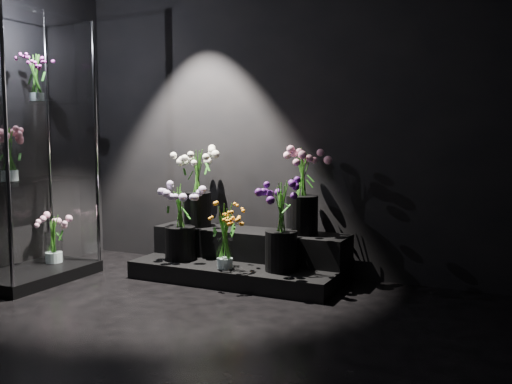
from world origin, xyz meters
The scene contains 12 objects.
floor centered at (0.00, 0.00, 0.00)m, with size 4.00×4.00×0.00m, color black.
wall_back centered at (0.00, 2.00, 1.40)m, with size 4.00×4.00×0.00m, color black.
display_riser centered at (-0.19, 1.66, 0.16)m, with size 1.71×0.76×0.38m.
display_case centered at (-1.69, 0.81, 1.07)m, with size 0.58×0.97×2.13m.
bouquet_orange_bells centered at (-0.20, 1.32, 0.41)m, with size 0.28×0.28×0.51m.
bouquet_lilac centered at (-0.69, 1.45, 0.50)m, with size 0.40×0.40×0.65m.
bouquet_purple centered at (0.23, 1.44, 0.52)m, with size 0.38×0.38×0.69m.
bouquet_cream_roses centered at (-0.70, 1.75, 0.79)m, with size 0.44×0.44×0.69m.
bouquet_pink_roses centered at (0.27, 1.79, 0.78)m, with size 0.38×0.38×0.70m.
bouquet_case_pink centered at (-1.72, 0.62, 1.05)m, with size 0.37×0.37×0.42m.
bouquet_case_magenta centered at (-1.73, 0.94, 1.66)m, with size 0.26×0.26×0.37m.
bouquet_case_base_pink centered at (-1.71, 1.04, 0.32)m, with size 0.42×0.42×0.42m.
Camera 1 is at (1.91, -2.55, 1.21)m, focal length 40.00 mm.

